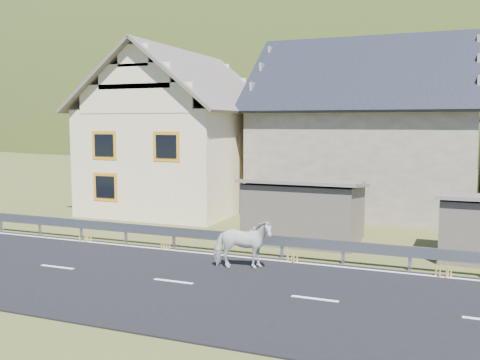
% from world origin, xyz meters
% --- Properties ---
extents(ground, '(160.00, 160.00, 0.00)m').
position_xyz_m(ground, '(0.00, 0.00, 0.00)').
color(ground, '#454A1F').
rests_on(ground, ground).
extents(road, '(60.00, 7.00, 0.04)m').
position_xyz_m(road, '(0.00, 0.00, 0.02)').
color(road, black).
rests_on(road, ground).
extents(lane_markings, '(60.00, 6.60, 0.01)m').
position_xyz_m(lane_markings, '(0.00, 0.00, 0.04)').
color(lane_markings, silver).
rests_on(lane_markings, road).
extents(guardrail, '(28.10, 0.09, 0.75)m').
position_xyz_m(guardrail, '(-0.00, 3.68, 0.56)').
color(guardrail, '#93969B').
rests_on(guardrail, ground).
extents(shed_left, '(4.30, 3.30, 2.40)m').
position_xyz_m(shed_left, '(-2.00, 6.50, 1.10)').
color(shed_left, '#6E6152').
rests_on(shed_left, ground).
extents(house_cream, '(7.80, 9.80, 8.30)m').
position_xyz_m(house_cream, '(-10.00, 12.00, 4.36)').
color(house_cream, '#F4E7AD').
rests_on(house_cream, ground).
extents(house_stone_a, '(10.80, 9.80, 8.90)m').
position_xyz_m(house_stone_a, '(-1.00, 15.00, 4.63)').
color(house_stone_a, tan).
rests_on(house_stone_a, ground).
extents(mountain, '(440.00, 280.00, 260.00)m').
position_xyz_m(mountain, '(5.00, 180.00, -20.00)').
color(mountain, '#283F16').
rests_on(mountain, ground).
extents(conifer_patch, '(76.00, 50.00, 28.00)m').
position_xyz_m(conifer_patch, '(-55.00, 110.00, 6.00)').
color(conifer_patch, black).
rests_on(conifer_patch, ground).
extents(horse, '(1.32, 1.94, 1.50)m').
position_xyz_m(horse, '(-2.71, 1.95, 0.79)').
color(horse, silver).
rests_on(horse, road).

